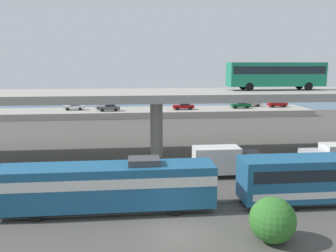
% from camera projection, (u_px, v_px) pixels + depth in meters
% --- Properties ---
extents(ground_plane, '(260.00, 260.00, 0.00)m').
position_uv_depth(ground_plane, '(178.00, 232.00, 24.19)').
color(ground_plane, '#4C4944').
extents(rail_strip_near, '(110.00, 0.12, 0.12)m').
position_uv_depth(rail_strip_near, '(172.00, 212.00, 27.39)').
color(rail_strip_near, '#59544C').
rests_on(rail_strip_near, ground_plane).
extents(rail_strip_far, '(110.00, 0.12, 0.12)m').
position_uv_depth(rail_strip_far, '(170.00, 204.00, 28.80)').
color(rail_strip_far, '#59544C').
rests_on(rail_strip_far, ground_plane).
extents(train_locomotive, '(17.47, 3.04, 4.18)m').
position_uv_depth(train_locomotive, '(97.00, 185.00, 27.14)').
color(train_locomotive, '#1E5984').
rests_on(train_locomotive, ground_plane).
extents(highway_overpass, '(96.00, 10.88, 7.99)m').
position_uv_depth(highway_overpass, '(156.00, 97.00, 42.50)').
color(highway_overpass, '#9E998E').
rests_on(highway_overpass, ground_plane).
extents(transit_bus_on_overpass, '(12.00, 2.68, 3.40)m').
position_uv_depth(transit_bus_on_overpass, '(276.00, 73.00, 44.14)').
color(transit_bus_on_overpass, '#197A56').
rests_on(transit_bus_on_overpass, highway_overpass).
extents(service_truck_west, '(6.80, 2.46, 3.04)m').
position_uv_depth(service_truck_west, '(336.00, 157.00, 37.16)').
color(service_truck_west, '#B7B7BC').
rests_on(service_truck_west, ground_plane).
extents(service_truck_east, '(6.80, 2.46, 3.04)m').
position_uv_depth(service_truck_east, '(225.00, 160.00, 35.95)').
color(service_truck_east, black).
rests_on(service_truck_east, ground_plane).
extents(pier_parking_lot, '(72.51, 10.55, 1.35)m').
position_uv_depth(pier_parking_lot, '(145.00, 112.00, 77.94)').
color(pier_parking_lot, '#9E998E').
rests_on(pier_parking_lot, ground_plane).
extents(parked_car_0, '(4.21, 1.90, 1.50)m').
position_uv_depth(parked_car_0, '(104.00, 105.00, 78.47)').
color(parked_car_0, silver).
rests_on(parked_car_0, pier_parking_lot).
extents(parked_car_1, '(4.26, 1.99, 1.50)m').
position_uv_depth(parked_car_1, '(75.00, 106.00, 76.65)').
color(parked_car_1, silver).
rests_on(parked_car_1, pier_parking_lot).
extents(parked_car_2, '(4.53, 1.87, 1.50)m').
position_uv_depth(parked_car_2, '(184.00, 106.00, 77.34)').
color(parked_car_2, maroon).
rests_on(parked_car_2, pier_parking_lot).
extents(parked_car_3, '(4.27, 1.85, 1.50)m').
position_uv_depth(parked_car_3, '(241.00, 105.00, 79.71)').
color(parked_car_3, '#0C4C26').
rests_on(parked_car_3, pier_parking_lot).
extents(parked_car_4, '(4.47, 1.91, 1.50)m').
position_uv_depth(parked_car_4, '(109.00, 107.00, 74.95)').
color(parked_car_4, '#515459').
rests_on(parked_car_4, pier_parking_lot).
extents(parked_car_5, '(4.65, 1.90, 1.50)m').
position_uv_depth(parked_car_5, '(251.00, 103.00, 82.77)').
color(parked_car_5, '#9E998C').
rests_on(parked_car_5, pier_parking_lot).
extents(parked_car_6, '(4.18, 1.96, 1.50)m').
position_uv_depth(parked_car_6, '(277.00, 104.00, 81.78)').
color(parked_car_6, maroon).
rests_on(parked_car_6, pier_parking_lot).
extents(harbor_water, '(140.00, 36.00, 0.01)m').
position_uv_depth(harbor_water, '(142.00, 104.00, 100.59)').
color(harbor_water, '#385B7A').
rests_on(harbor_water, ground_plane).
extents(shrub_right, '(2.96, 2.96, 2.96)m').
position_uv_depth(shrub_right, '(273.00, 220.00, 22.67)').
color(shrub_right, '#306E28').
rests_on(shrub_right, ground_plane).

